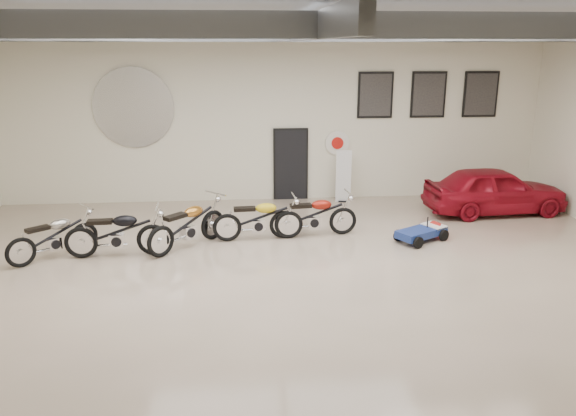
{
  "coord_description": "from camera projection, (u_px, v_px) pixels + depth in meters",
  "views": [
    {
      "loc": [
        -1.04,
        -10.49,
        4.52
      ],
      "look_at": [
        0.0,
        1.2,
        1.1
      ],
      "focal_mm": 35.0,
      "sensor_mm": 36.0,
      "label": 1
    }
  ],
  "objects": [
    {
      "name": "floor",
      "position": [
        293.0,
        276.0,
        11.39
      ],
      "size": [
        16.0,
        12.0,
        0.01
      ],
      "primitive_type": "cube",
      "color": "tan",
      "rests_on": "ground"
    },
    {
      "name": "ceiling",
      "position": [
        294.0,
        17.0,
        9.99
      ],
      "size": [
        16.0,
        12.0,
        0.01
      ],
      "primitive_type": "cube",
      "color": "slate",
      "rests_on": "back_wall"
    },
    {
      "name": "back_wall",
      "position": [
        274.0,
        117.0,
        16.42
      ],
      "size": [
        16.0,
        0.02,
        5.0
      ],
      "primitive_type": "cube",
      "color": "silver",
      "rests_on": "floor"
    },
    {
      "name": "ceiling_beams",
      "position": [
        294.0,
        32.0,
        10.06
      ],
      "size": [
        15.8,
        11.8,
        0.32
      ],
      "primitive_type": null,
      "color": "#5A5D62",
      "rests_on": "ceiling"
    },
    {
      "name": "door",
      "position": [
        291.0,
        165.0,
        16.82
      ],
      "size": [
        0.92,
        0.08,
        2.1
      ],
      "primitive_type": "cube",
      "color": "black",
      "rests_on": "back_wall"
    },
    {
      "name": "logo_plaque",
      "position": [
        133.0,
        108.0,
        15.95
      ],
      "size": [
        2.3,
        0.06,
        1.16
      ],
      "primitive_type": null,
      "color": "silver",
      "rests_on": "back_wall"
    },
    {
      "name": "poster_left",
      "position": [
        375.0,
        95.0,
        16.47
      ],
      "size": [
        1.05,
        0.08,
        1.35
      ],
      "primitive_type": null,
      "color": "black",
      "rests_on": "back_wall"
    },
    {
      "name": "poster_mid",
      "position": [
        428.0,
        95.0,
        16.61
      ],
      "size": [
        1.05,
        0.08,
        1.35
      ],
      "primitive_type": null,
      "color": "black",
      "rests_on": "back_wall"
    },
    {
      "name": "poster_right",
      "position": [
        481.0,
        94.0,
        16.74
      ],
      "size": [
        1.05,
        0.08,
        1.35
      ],
      "primitive_type": null,
      "color": "black",
      "rests_on": "back_wall"
    },
    {
      "name": "oil_sign",
      "position": [
        337.0,
        143.0,
        16.76
      ],
      "size": [
        0.72,
        0.1,
        0.72
      ],
      "primitive_type": null,
      "color": "white",
      "rests_on": "back_wall"
    },
    {
      "name": "banner_stand",
      "position": [
        344.0,
        175.0,
        16.59
      ],
      "size": [
        0.47,
        0.25,
        1.66
      ],
      "primitive_type": null,
      "rotation": [
        0.0,
        0.0,
        -0.15
      ],
      "color": "white",
      "rests_on": "floor"
    },
    {
      "name": "motorcycle_silver",
      "position": [
        53.0,
        236.0,
        12.21
      ],
      "size": [
        1.93,
        1.79,
        1.05
      ],
      "primitive_type": null,
      "rotation": [
        0.0,
        0.0,
        0.72
      ],
      "color": "silver",
      "rests_on": "floor"
    },
    {
      "name": "motorcycle_black",
      "position": [
        116.0,
        232.0,
        12.3
      ],
      "size": [
        2.23,
        0.77,
        1.15
      ],
      "primitive_type": null,
      "rotation": [
        0.0,
        0.0,
        0.04
      ],
      "color": "silver",
      "rests_on": "floor"
    },
    {
      "name": "motorcycle_gold",
      "position": [
        187.0,
        224.0,
        12.85
      ],
      "size": [
        2.05,
        2.06,
        1.15
      ],
      "primitive_type": null,
      "rotation": [
        0.0,
        0.0,
        0.79
      ],
      "color": "silver",
      "rests_on": "floor"
    },
    {
      "name": "motorcycle_yellow",
      "position": [
        258.0,
        218.0,
        13.37
      ],
      "size": [
        2.15,
        0.79,
        1.1
      ],
      "primitive_type": null,
      "rotation": [
        0.0,
        0.0,
        0.06
      ],
      "color": "silver",
      "rests_on": "floor"
    },
    {
      "name": "motorcycle_red",
      "position": [
        314.0,
        215.0,
        13.63
      ],
      "size": [
        2.18,
        0.86,
        1.1
      ],
      "primitive_type": null,
      "rotation": [
        0.0,
        0.0,
        0.1
      ],
      "color": "silver",
      "rests_on": "floor"
    },
    {
      "name": "go_kart",
      "position": [
        425.0,
        229.0,
        13.44
      ],
      "size": [
        1.72,
        1.41,
        0.57
      ],
      "primitive_type": null,
      "rotation": [
        0.0,
        0.0,
        0.53
      ],
      "color": "navy",
      "rests_on": "floor"
    },
    {
      "name": "vintage_car",
      "position": [
        495.0,
        190.0,
        15.52
      ],
      "size": [
        1.8,
        3.95,
        1.31
      ],
      "primitive_type": "imported",
      "rotation": [
        0.0,
        0.0,
        1.64
      ],
      "color": "maroon",
      "rests_on": "floor"
    }
  ]
}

